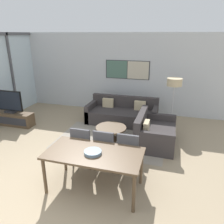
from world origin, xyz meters
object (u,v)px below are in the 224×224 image
television (9,102)px  sofa_main (123,114)px  dining_table (94,156)px  dining_chair_left (83,144)px  coffee_table (111,130)px  dining_chair_right (129,151)px  floor_lamp (174,85)px  dining_chair_centre (105,147)px  fruit_bowl (93,152)px  sofa_side (153,134)px  tv_console (12,119)px

television → sofa_main: television is taller
dining_table → dining_chair_left: dining_chair_left is taller
sofa_main → dining_table: (0.27, -3.34, 0.42)m
coffee_table → dining_chair_right: 1.56m
coffee_table → television: bearing=177.7°
sofa_main → floor_lamp: floor_lamp is taller
dining_chair_centre → dining_chair_right: size_ratio=1.00×
fruit_bowl → floor_lamp: bearing=69.1°
dining_table → fruit_bowl: fruit_bowl is taller
dining_chair_right → fruit_bowl: bearing=-125.5°
dining_chair_right → dining_chair_left: bearing=-178.9°
coffee_table → fruit_bowl: fruit_bowl is taller
coffee_table → dining_chair_left: bearing=-99.4°
coffee_table → dining_chair_centre: (0.27, -1.35, 0.23)m
sofa_side → sofa_main: bearing=42.4°
dining_table → floor_lamp: bearing=68.8°
television → tv_console: bearing=-90.0°
fruit_bowl → coffee_table: bearing=97.5°
tv_console → dining_chair_right: bearing=-19.8°
dining_chair_centre → dining_chair_right: bearing=1.1°
sofa_side → tv_console: bearing=89.9°
television → fruit_bowl: television is taller
floor_lamp → fruit_bowl: bearing=-110.9°
tv_console → floor_lamp: floor_lamp is taller
sofa_main → dining_chair_right: 2.80m
sofa_side → dining_chair_centre: dining_chair_centre is taller
dining_chair_centre → coffee_table: bearing=101.4°
tv_console → sofa_main: bearing=20.0°
coffee_table → fruit_bowl: size_ratio=2.67×
fruit_bowl → tv_console: bearing=148.8°
television → sofa_side: size_ratio=0.64×
dining_table → dining_chair_centre: 0.67m
coffee_table → dining_chair_centre: bearing=-78.6°
dining_table → dining_chair_right: (0.50, 0.66, -0.17)m
dining_chair_centre → fruit_bowl: (-0.00, -0.69, 0.28)m
dining_table → sofa_side: bearing=68.5°
fruit_bowl → floor_lamp: floor_lamp is taller
sofa_side → fruit_bowl: size_ratio=4.61×
floor_lamp → dining_chair_left: bearing=-123.9°
television → fruit_bowl: size_ratio=2.95×
fruit_bowl → floor_lamp: size_ratio=0.20×
dining_table → fruit_bowl: 0.12m
television → dining_table: television is taller
floor_lamp → television: bearing=-167.0°
dining_table → dining_chair_left: 0.83m
dining_chair_left → sofa_main: bearing=85.2°
sofa_side → dining_chair_left: size_ratio=1.55×
fruit_bowl → sofa_main: bearing=94.5°
sofa_side → dining_table: (-0.84, -2.13, 0.42)m
sofa_side → dining_chair_right: 1.53m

